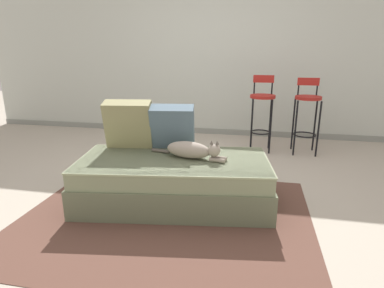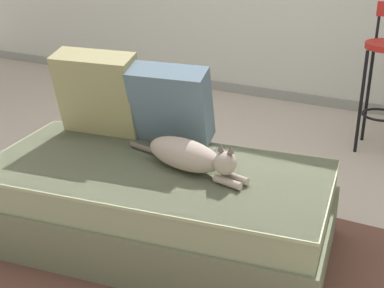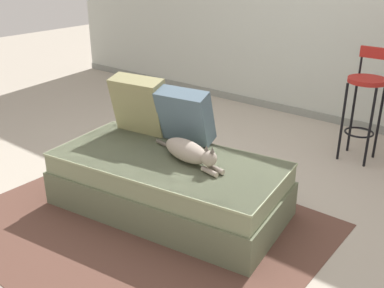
% 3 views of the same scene
% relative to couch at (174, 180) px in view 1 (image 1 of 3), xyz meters
% --- Properties ---
extents(ground_plane, '(16.00, 16.00, 0.00)m').
position_rel_couch_xyz_m(ground_plane, '(0.00, 0.40, -0.22)').
color(ground_plane, '#A89E8E').
rests_on(ground_plane, ground).
extents(wall_back_panel, '(8.00, 0.10, 2.60)m').
position_rel_couch_xyz_m(wall_back_panel, '(0.00, 2.65, 1.08)').
color(wall_back_panel, '#B7BCB2').
rests_on(wall_back_panel, ground).
extents(wall_baseboard_trim, '(8.00, 0.02, 0.09)m').
position_rel_couch_xyz_m(wall_baseboard_trim, '(0.00, 2.60, -0.17)').
color(wall_baseboard_trim, gray).
rests_on(wall_baseboard_trim, ground).
extents(area_rug, '(2.43, 1.94, 0.01)m').
position_rel_couch_xyz_m(area_rug, '(0.00, -0.30, -0.21)').
color(area_rug, brown).
rests_on(area_rug, ground).
extents(couch, '(1.83, 1.07, 0.43)m').
position_rel_couch_xyz_m(couch, '(0.00, 0.00, 0.00)').
color(couch, '#636B50').
rests_on(couch, ground).
extents(throw_pillow_corner, '(0.49, 0.32, 0.48)m').
position_rel_couch_xyz_m(throw_pillow_corner, '(-0.51, 0.25, 0.45)').
color(throw_pillow_corner, '#847F56').
rests_on(throw_pillow_corner, couch).
extents(throw_pillow_middle, '(0.45, 0.32, 0.45)m').
position_rel_couch_xyz_m(throw_pillow_middle, '(-0.09, 0.31, 0.43)').
color(throw_pillow_middle, '#4C6070').
rests_on(throw_pillow_middle, couch).
extents(cat, '(0.73, 0.24, 0.19)m').
position_rel_couch_xyz_m(cat, '(0.16, 0.06, 0.29)').
color(cat, gray).
rests_on(cat, couch).
extents(bar_stool_near_window, '(0.34, 0.34, 1.04)m').
position_rel_couch_xyz_m(bar_stool_near_window, '(0.79, 1.82, 0.42)').
color(bar_stool_near_window, black).
rests_on(bar_stool_near_window, ground).
extents(bar_stool_by_doorway, '(0.34, 0.34, 1.01)m').
position_rel_couch_xyz_m(bar_stool_by_doorway, '(1.38, 1.82, 0.40)').
color(bar_stool_by_doorway, black).
rests_on(bar_stool_by_doorway, ground).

